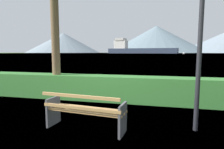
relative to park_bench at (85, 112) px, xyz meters
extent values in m
plane|color=#4C6B33|center=(0.01, 0.06, -0.43)|extent=(1400.00, 1400.00, 0.00)
plane|color=slate|center=(0.01, 307.83, -0.43)|extent=(620.00, 620.00, 0.00)
cube|color=tan|center=(-0.01, -0.13, 0.02)|extent=(1.83, 0.27, 0.04)
cube|color=tan|center=(0.01, 0.06, 0.02)|extent=(1.83, 0.27, 0.04)
cube|color=tan|center=(0.03, 0.25, 0.02)|extent=(1.83, 0.27, 0.04)
cube|color=tan|center=(-0.02, -0.20, 0.14)|extent=(1.82, 0.24, 0.06)
cube|color=tan|center=(-0.03, -0.25, 0.41)|extent=(1.82, 0.24, 0.06)
cube|color=#4C4C51|center=(-0.86, 0.14, -0.09)|extent=(0.11, 0.51, 0.68)
cube|color=#4C4C51|center=(0.87, -0.06, -0.09)|extent=(0.11, 0.51, 0.68)
cube|color=#387A33|center=(0.01, 2.71, 0.02)|extent=(11.96, 0.78, 0.90)
cylinder|color=brown|center=(-2.19, 2.67, 1.84)|extent=(0.30, 0.30, 4.54)
cylinder|color=black|center=(2.44, 0.55, 1.40)|extent=(0.10, 0.10, 3.67)
cube|color=#2D384C|center=(-20.84, 289.02, 3.42)|extent=(107.39, 37.41, 7.70)
cube|color=silver|center=(-54.17, 296.20, 13.43)|extent=(21.65, 17.52, 12.32)
cube|color=beige|center=(-54.17, 296.20, 21.51)|extent=(16.35, 17.80, 3.85)
cube|color=silver|center=(34.80, 245.70, -0.05)|extent=(2.30, 4.57, 0.76)
cube|color=silver|center=(34.80, 245.70, 0.70)|extent=(1.38, 1.73, 0.76)
cone|color=gray|center=(-298.95, 573.27, 31.90)|extent=(240.51, 240.51, 64.67)
cone|color=slate|center=(0.01, 573.16, 38.80)|extent=(287.64, 287.64, 78.46)
camera|label=1|loc=(1.53, -3.84, 1.32)|focal=30.17mm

